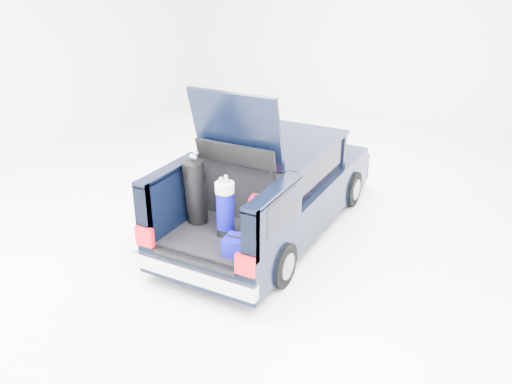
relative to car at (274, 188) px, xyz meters
The scene contains 6 objects.
ground 0.68m from the car, 90.00° to the right, with size 14.00×14.00×0.00m, color white.
car is the anchor object (origin of this frame).
red_suitcase 1.45m from the car, 69.68° to the right, with size 0.39×0.30×0.59m.
black_golf_bag 1.56m from the car, 109.35° to the right, with size 0.31×0.39×1.04m.
blue_golf_bag 1.56m from the car, 88.76° to the right, with size 0.31×0.31×0.85m.
blue_duffel 1.94m from the car, 75.67° to the right, with size 0.49×0.36×0.24m.
Camera 1 is at (3.38, -6.87, 4.08)m, focal length 38.00 mm.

